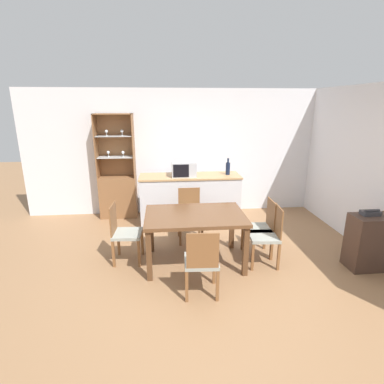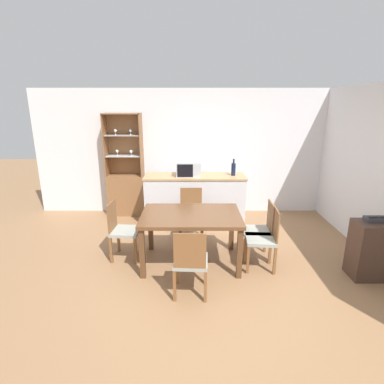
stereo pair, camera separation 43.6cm
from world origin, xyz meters
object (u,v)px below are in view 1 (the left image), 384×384
microwave (184,169)px  display_cabinet (118,188)px  dining_chair_side_left_far (124,233)px  side_cabinet (370,242)px  dining_chair_side_right_far (260,228)px  telephone (370,213)px  dining_chair_head_far (190,215)px  dining_chair_head_near (202,262)px  dining_chair_side_right_near (267,236)px  wine_bottle (228,168)px  dining_table (195,220)px

microwave → display_cabinet: bearing=156.8°
dining_chair_side_left_far → side_cabinet: 3.49m
dining_chair_side_right_far → telephone: dining_chair_side_right_far is taller
dining_chair_head_far → telephone: bearing=154.1°
display_cabinet → telephone: size_ratio=8.70×
dining_chair_side_left_far → dining_chair_head_near: same height
dining_chair_side_left_far → telephone: (3.40, -0.49, 0.37)m
display_cabinet → microwave: size_ratio=4.66×
dining_chair_head_near → dining_chair_side_right_near: same height
dining_chair_side_left_far → wine_bottle: 2.36m
dining_chair_side_right_near → telephone: size_ratio=3.68×
dining_chair_side_left_far → microwave: microwave is taller
dining_chair_side_right_far → dining_chair_side_right_near: 0.29m
dining_table → wine_bottle: size_ratio=4.47×
dining_chair_side_left_far → dining_chair_side_right_near: (2.03, -0.29, 0.00)m
dining_table → dining_chair_head_far: (-0.00, 0.79, -0.22)m
dining_table → microwave: microwave is taller
dining_table → dining_chair_side_left_far: dining_chair_side_left_far is taller
dining_table → dining_chair_head_far: size_ratio=1.60×
dining_chair_side_right_far → dining_chair_head_far: size_ratio=1.00×
side_cabinet → telephone: telephone is taller
dining_table → dining_chair_side_right_near: (1.02, -0.15, -0.22)m
dining_chair_head_near → dining_chair_head_far: bearing=93.0°
display_cabinet → side_cabinet: size_ratio=2.66×
dining_chair_side_right_near → wine_bottle: (-0.23, 1.67, 0.64)m
microwave → dining_chair_side_right_near: bearing=-56.8°
display_cabinet → telephone: (3.74, -2.39, 0.22)m
wine_bottle → dining_chair_side_right_near: bearing=-82.3°
microwave → telephone: (2.43, -1.83, -0.28)m
dining_chair_side_right_far → wine_bottle: 1.54m
dining_chair_side_right_far → microwave: 1.84m
dining_chair_side_right_far → dining_chair_head_near: 1.38m
dining_chair_side_left_far → dining_chair_head_near: (1.01, -0.93, 0.00)m
dining_chair_side_right_near → microwave: microwave is taller
dining_chair_side_right_near → dining_chair_head_near: bearing=126.8°
dining_chair_side_right_near → side_cabinet: dining_chair_side_right_near is taller
dining_chair_side_right_far → dining_chair_head_far: 1.21m
dining_chair_side_left_far → telephone: bearing=85.5°
dining_chair_side_right_near → display_cabinet: bearing=51.8°
dining_chair_side_left_far → dining_chair_side_right_far: 2.03m
side_cabinet → telephone: (-0.04, 0.04, 0.42)m
display_cabinet → dining_chair_head_far: (1.35, -1.26, -0.15)m
dining_table → side_cabinet: side_cabinet is taller
dining_table → side_cabinet: bearing=-9.0°
wine_bottle → telephone: 2.47m
dining_chair_head_far → dining_chair_side_right_near: same height
telephone → wine_bottle: bearing=130.5°
display_cabinet → telephone: bearing=-32.6°
dining_table → dining_chair_head_near: size_ratio=1.60×
dining_table → wine_bottle: 1.77m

